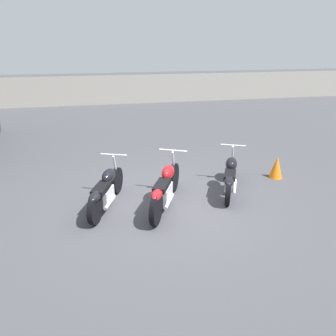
# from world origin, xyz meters

# --- Properties ---
(ground_plane) EXTENTS (60.00, 60.00, 0.00)m
(ground_plane) POSITION_xyz_m (0.00, 0.00, 0.00)
(ground_plane) COLOR #424247
(fence_back) EXTENTS (40.00, 0.04, 1.50)m
(fence_back) POSITION_xyz_m (0.00, 11.83, 0.75)
(fence_back) COLOR #9E998E
(fence_back) RESTS_ON ground_plane
(motorcycle_slot_0) EXTENTS (0.89, 1.85, 0.96)m
(motorcycle_slot_0) POSITION_xyz_m (-1.35, 0.13, 0.40)
(motorcycle_slot_0) COLOR black
(motorcycle_slot_0) RESTS_ON ground_plane
(motorcycle_slot_1) EXTENTS (1.09, 2.00, 1.02)m
(motorcycle_slot_1) POSITION_xyz_m (-0.16, -0.09, 0.43)
(motorcycle_slot_1) COLOR black
(motorcycle_slot_1) RESTS_ON ground_plane
(motorcycle_slot_2) EXTENTS (0.98, 1.79, 0.93)m
(motorcycle_slot_2) POSITION_xyz_m (1.41, 0.32, 0.39)
(motorcycle_slot_2) COLOR black
(motorcycle_slot_2) RESTS_ON ground_plane
(traffic_cone_far) EXTENTS (0.33, 0.33, 0.55)m
(traffic_cone_far) POSITION_xyz_m (2.86, 0.85, 0.27)
(traffic_cone_far) COLOR orange
(traffic_cone_far) RESTS_ON ground_plane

